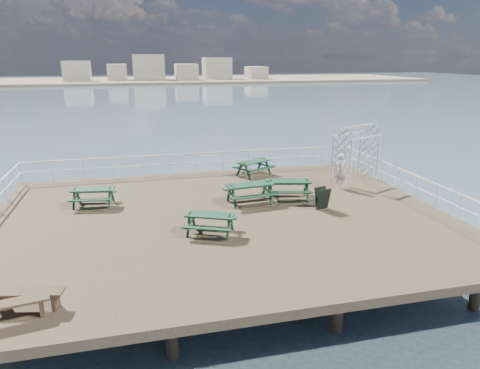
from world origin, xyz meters
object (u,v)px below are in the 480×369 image
picnic_table_d (210,220)px  flat_bench_far (11,307)px  flat_bench_near (29,296)px  trellis_arbor (356,157)px  picnic_table_e (288,185)px  picnic_table_a (93,193)px  person (341,171)px  picnic_table_c (254,165)px  picnic_table_b (250,189)px

picnic_table_d → flat_bench_far: size_ratio=1.21×
picnic_table_d → flat_bench_far: bearing=-119.4°
picnic_table_d → flat_bench_near: picnic_table_d is taller
trellis_arbor → picnic_table_e: bearing=-179.1°
flat_bench_near → flat_bench_far: size_ratio=1.01×
picnic_table_a → person: 11.41m
picnic_table_c → flat_bench_near: (-8.89, -10.92, -0.20)m
trellis_arbor → person: 1.65m
picnic_table_c → person: 4.75m
picnic_table_c → trellis_arbor: (4.69, -2.29, 0.70)m
picnic_table_c → flat_bench_near: 14.08m
flat_bench_far → person: 15.01m
picnic_table_c → picnic_table_e: (0.46, -4.12, 0.03)m
person → picnic_table_d: bearing=-151.2°
picnic_table_b → flat_bench_far: bearing=-143.4°
picnic_table_c → picnic_table_d: (-3.63, -7.26, -0.03)m
picnic_table_c → picnic_table_e: bearing=-112.7°
picnic_table_a → flat_bench_near: (-0.92, -7.84, -0.17)m
picnic_table_b → flat_bench_far: size_ratio=1.21×
picnic_table_b → picnic_table_d: (-2.25, -2.96, -0.08)m
trellis_arbor → picnic_table_b: bearing=175.8°
flat_bench_near → flat_bench_far: flat_bench_near is taller
picnic_table_c → picnic_table_e: 4.15m
trellis_arbor → person: bearing=-164.6°
picnic_table_b → person: 4.94m
picnic_table_b → trellis_arbor: (6.08, 2.02, 0.66)m
picnic_table_a → person: (11.40, -0.19, 0.30)m
picnic_table_d → flat_bench_far: (-5.55, -4.10, -0.17)m
picnic_table_d → trellis_arbor: size_ratio=0.75×
picnic_table_d → picnic_table_e: (4.10, 3.14, 0.07)m
picnic_table_e → person: person is taller
picnic_table_c → trellis_arbor: bearing=-55.2°
picnic_table_e → flat_bench_near: picnic_table_e is taller
picnic_table_c → person: person is taller
flat_bench_near → person: size_ratio=1.05×
picnic_table_d → person: person is taller
flat_bench_near → person: person is taller
picnic_table_a → flat_bench_near: size_ratio=1.10×
picnic_table_b → picnic_table_c: (1.39, 4.31, -0.05)m
picnic_table_a → trellis_arbor: 12.70m
picnic_table_e → flat_bench_far: (-9.65, -7.25, -0.23)m
picnic_table_c → flat_bench_far: 14.62m
picnic_table_e → flat_bench_far: bearing=-130.3°
flat_bench_near → trellis_arbor: 16.12m
flat_bench_far → picnic_table_d: bearing=26.5°
flat_bench_near → trellis_arbor: (13.58, 8.63, 0.90)m
picnic_table_e → flat_bench_near: (-9.35, -6.80, -0.23)m
picnic_table_e → trellis_arbor: size_ratio=0.78×
picnic_table_d → flat_bench_near: 6.40m
picnic_table_a → picnic_table_e: picnic_table_e is taller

